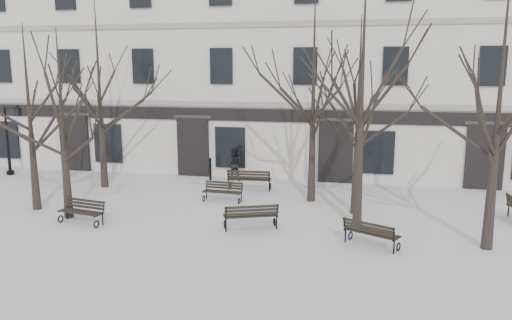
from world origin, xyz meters
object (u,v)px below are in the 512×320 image
(tree_3, at_px, (502,74))
(bench_1, at_px, (251,215))
(bench_0, at_px, (82,211))
(bench_2, at_px, (371,233))
(lamp_post, at_px, (11,134))
(tree_0, at_px, (28,95))
(bench_3, at_px, (223,191))
(tree_1, at_px, (61,102))
(tree_2, at_px, (363,66))
(bench_4, at_px, (249,179))

(tree_3, xyz_separation_m, bench_1, (-7.30, 0.28, -4.68))
(bench_0, relative_size, bench_2, 0.99)
(bench_0, distance_m, lamp_post, 10.16)
(tree_0, xyz_separation_m, bench_3, (6.67, 2.54, -3.90))
(tree_1, distance_m, bench_3, 6.95)
(tree_0, distance_m, bench_0, 4.88)
(bench_0, relative_size, bench_1, 0.91)
(tree_0, height_order, bench_3, tree_0)
(tree_2, distance_m, bench_2, 5.28)
(tree_0, relative_size, bench_3, 4.30)
(bench_1, distance_m, bench_4, 5.39)
(tree_2, height_order, bench_4, tree_2)
(bench_2, height_order, lamp_post, lamp_post)
(tree_3, relative_size, bench_0, 4.80)
(tree_1, distance_m, lamp_post, 9.28)
(tree_0, relative_size, bench_1, 3.67)
(bench_1, distance_m, bench_2, 3.99)
(bench_0, height_order, lamp_post, lamp_post)
(bench_1, relative_size, bench_3, 1.17)
(tree_0, bearing_deg, tree_1, -21.73)
(bench_2, bearing_deg, bench_4, -23.14)
(tree_1, relative_size, bench_2, 3.83)
(bench_4, bearing_deg, bench_0, 48.11)
(bench_2, distance_m, bench_3, 7.09)
(tree_2, distance_m, tree_3, 4.04)
(tree_0, xyz_separation_m, tree_3, (15.86, -0.97, 0.84))
(tree_1, bearing_deg, bench_3, 33.89)
(tree_2, height_order, tree_3, tree_2)
(tree_3, bearing_deg, tree_0, 176.52)
(tree_1, bearing_deg, bench_4, 43.83)
(tree_2, height_order, bench_1, tree_2)
(tree_2, xyz_separation_m, lamp_post, (-17.01, 4.94, -3.33))
(bench_3, distance_m, bench_4, 2.12)
(tree_2, xyz_separation_m, bench_2, (0.43, -1.86, -4.93))
(tree_3, bearing_deg, tree_1, 179.01)
(tree_0, distance_m, tree_1, 1.96)
(tree_2, distance_m, bench_4, 8.00)
(tree_2, height_order, bench_0, tree_2)
(tree_3, xyz_separation_m, bench_4, (-8.54, 5.53, -4.66))
(bench_0, xyz_separation_m, lamp_post, (-7.66, 6.48, 1.60))
(tree_0, relative_size, tree_1, 1.04)
(bench_2, bearing_deg, bench_0, 25.06)
(bench_3, relative_size, lamp_post, 0.45)
(bench_4, xyz_separation_m, lamp_post, (-12.30, 0.67, 1.54))
(tree_1, height_order, bench_0, tree_1)
(tree_2, bearing_deg, bench_1, -164.30)
(bench_1, distance_m, lamp_post, 14.86)
(tree_2, relative_size, bench_4, 4.46)
(tree_3, bearing_deg, lamp_post, 163.45)
(bench_0, xyz_separation_m, bench_2, (9.77, -0.31, 0.01))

